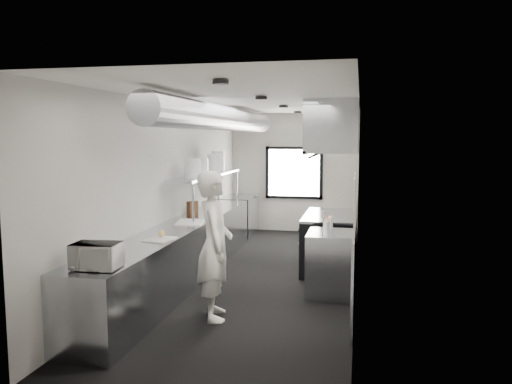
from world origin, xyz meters
The scene contains 35 objects.
floor centered at (0.00, 0.00, 0.00)m, with size 3.00×8.00×0.01m, color black.
ceiling centered at (0.00, 0.00, 2.80)m, with size 3.00×8.00×0.01m, color silver.
wall_back centered at (0.00, 4.00, 1.40)m, with size 3.00×0.02×2.80m, color #BBB8B1.
wall_front centered at (0.00, -4.00, 1.40)m, with size 3.00×0.02×2.80m, color #BBB8B1.
wall_left centered at (-1.50, 0.00, 1.40)m, with size 0.02×8.00×2.80m, color #BBB8B1.
wall_right centered at (1.50, 0.00, 1.40)m, with size 0.02×8.00×2.80m, color #BBB8B1.
wall_cladding centered at (1.48, 0.30, 0.55)m, with size 0.03×5.50×1.10m, color #9AA2A8.
hvac_duct centered at (-0.70, 0.40, 2.55)m, with size 0.40×0.40×6.40m, color gray.
service_window centered at (0.00, 3.96, 1.40)m, with size 1.36×0.05×1.25m.
exhaust_hood centered at (1.10, 0.70, 2.39)m, with size 0.81×2.20×0.88m.
prep_counter centered at (-1.15, -0.50, 0.45)m, with size 0.70×6.00×0.90m, color #9AA2A8.
pass_shelf centered at (-1.19, 1.00, 1.54)m, with size 0.45×3.00×0.68m.
range centered at (1.04, 0.70, 0.47)m, with size 0.88×1.60×0.94m.
bottle_station centered at (1.15, -0.70, 0.45)m, with size 0.65×0.80×0.90m, color #9AA2A8.
far_work_table centered at (-1.15, 3.20, 0.45)m, with size 0.70×1.20×0.90m, color #9AA2A8.
notice_sheet_a centered at (1.47, -1.20, 1.60)m, with size 0.02×0.28×0.38m, color silver.
notice_sheet_b centered at (1.47, -1.55, 1.55)m, with size 0.02×0.28×0.38m, color silver.
line_cook centered at (-0.20, -1.92, 0.92)m, with size 0.67×0.44×1.84m, color silver.
microwave centered at (-1.09, -3.15, 1.03)m, with size 0.44×0.34×0.26m, color silver.
deli_tub_a centered at (-1.29, -2.66, 0.95)m, with size 0.15×0.15×0.11m, color silver.
deli_tub_b centered at (-1.30, -2.58, 0.95)m, with size 0.14×0.14×0.10m, color silver.
newspaper centered at (-1.02, -1.66, 0.91)m, with size 0.33×0.41×0.01m, color silver.
small_plate centered at (-1.04, -1.56, 0.91)m, with size 0.18×0.18×0.01m, color white.
pastry centered at (-1.04, -1.56, 0.96)m, with size 0.09×0.09×0.09m, color #E3C577.
cutting_board centered at (-1.07, -0.34, 0.91)m, with size 0.41×0.54×0.02m, color silver.
knife_block centered at (-1.33, 0.51, 1.01)m, with size 0.09×0.21×0.23m, color #4E2E1B.
plate_stack_a centered at (-1.19, 0.13, 1.73)m, with size 0.27×0.27×0.31m, color white.
plate_stack_b centered at (-1.19, 0.63, 1.72)m, with size 0.23×0.23×0.30m, color white.
plate_stack_c centered at (-1.18, 1.35, 1.75)m, with size 0.25×0.25×0.36m, color white.
plate_stack_d centered at (-1.20, 1.71, 1.77)m, with size 0.26×0.26×0.40m, color white.
squeeze_bottle_a centered at (1.12, -0.96, 1.00)m, with size 0.07×0.07×0.20m, color silver.
squeeze_bottle_b centered at (1.08, -0.84, 0.98)m, with size 0.05×0.05×0.16m, color silver.
squeeze_bottle_c centered at (1.09, -0.71, 0.99)m, with size 0.06×0.06×0.19m, color silver.
squeeze_bottle_d centered at (1.10, -0.51, 0.99)m, with size 0.06×0.06×0.17m, color silver.
squeeze_bottle_e centered at (1.13, -0.40, 0.99)m, with size 0.06×0.06×0.18m, color silver.
Camera 1 is at (1.54, -7.70, 2.24)m, focal length 34.92 mm.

